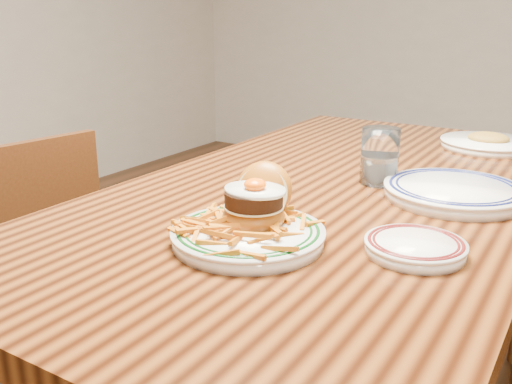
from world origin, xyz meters
The scene contains 7 objects.
table centered at (0.00, 0.00, 0.66)m, with size 0.85×1.60×0.75m.
chair_left centered at (-0.80, -0.27, 0.44)m, with size 0.43×0.43×0.82m.
main_plate centered at (0.01, -0.37, 0.78)m, with size 0.26×0.27×0.12m.
side_plate centered at (0.26, -0.28, 0.76)m, with size 0.16×0.16×0.02m.
rear_plate centered at (0.24, 0.04, 0.77)m, with size 0.29×0.29×0.03m.
water_glass centered at (0.07, 0.06, 0.81)m, with size 0.08×0.08×0.13m.
far_plate centered at (0.21, 0.56, 0.77)m, with size 0.26×0.26×0.05m.
Camera 1 is at (0.49, -1.13, 1.12)m, focal length 40.00 mm.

